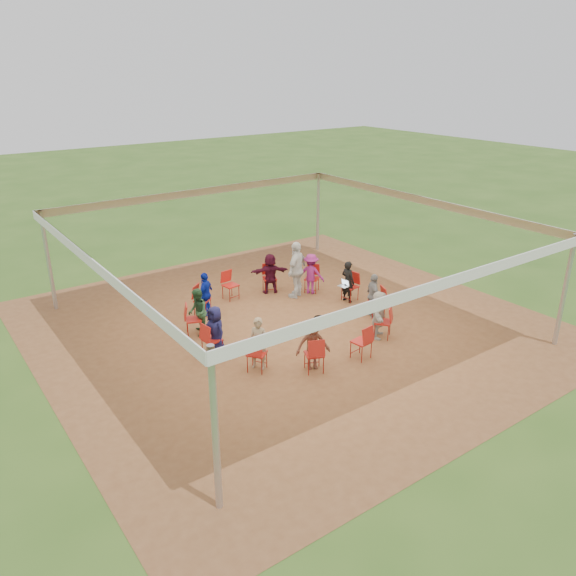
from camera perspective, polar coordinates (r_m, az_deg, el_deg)
ground at (r=15.80m, az=0.05°, el=-3.79°), size 80.00×80.00×0.00m
dirt_patch at (r=15.80m, az=0.05°, el=-3.77°), size 13.00×13.00×0.00m
tent at (r=14.94m, az=0.05°, el=4.45°), size 10.33×10.33×3.00m
chair_0 at (r=17.38m, az=6.33°, el=0.13°), size 0.49×0.48×0.90m
chair_1 at (r=17.95m, az=2.44°, el=0.96°), size 0.60×0.60×0.90m
chair_2 at (r=17.98m, az=-1.89°, el=1.00°), size 0.56×0.57×0.90m
chair_3 at (r=17.46m, az=-5.86°, el=0.25°), size 0.48×0.49×0.90m
chair_4 at (r=16.49m, az=-8.70°, el=-1.21°), size 0.60×0.60×0.90m
chair_5 at (r=15.28m, az=-9.56°, el=-3.19°), size 0.57×0.56×0.90m
chair_6 at (r=14.12m, az=-7.73°, el=-5.24°), size 0.49×0.48×0.90m
chair_7 at (r=13.38m, az=-3.18°, el=-6.66°), size 0.60×0.60×0.90m
chair_8 at (r=13.34m, az=2.67°, el=-6.75°), size 0.56×0.57×0.90m
chair_9 at (r=14.02m, az=7.46°, el=-5.44°), size 0.48×0.49×0.90m
chair_10 at (r=15.15m, az=9.60°, el=-3.42°), size 0.60×0.60×0.90m
chair_11 at (r=16.37m, az=9.00°, el=-1.41°), size 0.57×0.56×0.90m
person_seated_0 at (r=17.22m, az=6.10°, el=0.67°), size 0.37×0.51×1.30m
person_seated_1 at (r=17.77m, az=2.35°, el=1.45°), size 0.84×0.92×1.30m
person_seated_2 at (r=17.80m, az=-1.82°, el=1.49°), size 1.29×0.88×1.30m
person_seated_3 at (r=16.37m, az=-8.36°, el=-0.59°), size 0.84×0.78×1.30m
person_seated_4 at (r=15.20m, az=-9.16°, el=-2.44°), size 0.58×0.72×1.30m
person_seated_5 at (r=14.09m, az=-7.37°, el=-4.35°), size 0.44×0.68×1.30m
person_seated_6 at (r=13.39m, az=-3.02°, el=-5.65°), size 0.54×0.57×1.30m
person_seated_7 at (r=13.35m, az=2.55°, el=-5.73°), size 0.94×0.70×1.30m
person_seated_8 at (r=15.07m, az=9.20°, el=-2.66°), size 1.23×1.10×1.30m
person_seated_9 at (r=16.25m, az=8.65°, el=-0.78°), size 0.65×0.85×1.30m
standing_person at (r=17.40m, az=0.90°, el=1.89°), size 1.18×0.97×1.80m
cable_coil at (r=16.22m, az=3.32°, el=-3.05°), size 0.45×0.45×0.03m
laptop at (r=17.12m, az=5.73°, el=0.39°), size 0.27×0.33×0.21m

